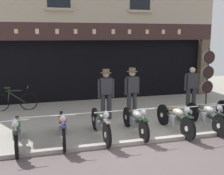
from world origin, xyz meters
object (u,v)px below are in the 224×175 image
(motorcycle_left, at_px, (63,126))
(shopkeeper_center, at_px, (132,89))
(motorcycle_far_left, at_px, (17,131))
(leaning_bicycle, at_px, (14,101))
(salesman_left, at_px, (106,92))
(tyre_sign_pole, at_px, (208,73))
(motorcycle_center_right, at_px, (175,118))
(motorcycle_center, at_px, (135,120))
(advert_board_near, at_px, (47,61))
(salesman_right, at_px, (192,87))
(motorcycle_center_left, at_px, (101,123))
(motorcycle_right, at_px, (206,115))

(motorcycle_left, bearing_deg, shopkeeper_center, -142.75)
(motorcycle_far_left, xyz_separation_m, leaning_bicycle, (-0.34, 3.64, -0.05))
(salesman_left, relative_size, leaning_bicycle, 1.00)
(salesman_left, height_order, shopkeeper_center, same)
(tyre_sign_pole, bearing_deg, motorcycle_left, -157.13)
(motorcycle_far_left, height_order, motorcycle_center_right, motorcycle_center_right)
(shopkeeper_center, bearing_deg, motorcycle_center, 66.87)
(motorcycle_left, relative_size, advert_board_near, 1.79)
(motorcycle_left, bearing_deg, salesman_right, -157.43)
(motorcycle_center, xyz_separation_m, leaning_bicycle, (-3.54, 3.58, -0.05))
(motorcycle_center_left, relative_size, salesman_left, 1.20)
(motorcycle_right, xyz_separation_m, leaning_bicycle, (-5.75, 3.70, -0.06))
(motorcycle_left, height_order, advert_board_near, advert_board_near)
(advert_board_near, height_order, leaning_bicycle, advert_board_near)
(motorcycle_left, bearing_deg, tyre_sign_pole, -154.57)
(motorcycle_center, bearing_deg, motorcycle_far_left, 0.19)
(salesman_left, bearing_deg, salesman_right, -175.53)
(salesman_right, bearing_deg, motorcycle_center_left, 33.63)
(advert_board_near, bearing_deg, motorcycle_far_left, -101.76)
(salesman_left, relative_size, advert_board_near, 1.54)
(motorcycle_center_left, xyz_separation_m, motorcycle_right, (3.23, -0.10, -0.01))
(motorcycle_right, bearing_deg, shopkeeper_center, -46.51)
(motorcycle_center_right, bearing_deg, advert_board_near, -57.84)
(motorcycle_far_left, relative_size, leaning_bicycle, 1.19)
(motorcycle_center_left, relative_size, motorcycle_center, 1.05)
(motorcycle_center, bearing_deg, shopkeeper_center, -106.96)
(shopkeeper_center, distance_m, leaning_bicycle, 4.48)
(motorcycle_center, height_order, tyre_sign_pole, tyre_sign_pole)
(motorcycle_left, xyz_separation_m, shopkeeper_center, (2.55, 1.76, 0.53))
(motorcycle_center, height_order, salesman_left, salesman_left)
(motorcycle_far_left, distance_m, motorcycle_left, 1.15)
(motorcycle_center_left, height_order, tyre_sign_pole, tyre_sign_pole)
(motorcycle_left, xyz_separation_m, tyre_sign_pole, (6.08, 2.57, 0.87))
(motorcycle_far_left, relative_size, salesman_right, 1.22)
(motorcycle_center_left, height_order, leaning_bicycle, motorcycle_center_left)
(motorcycle_center_left, relative_size, advert_board_near, 1.85)
(motorcycle_center_left, xyz_separation_m, salesman_right, (3.85, 1.77, 0.49))
(motorcycle_right, height_order, salesman_right, salesman_right)
(motorcycle_far_left, bearing_deg, shopkeeper_center, -157.02)
(motorcycle_left, xyz_separation_m, salesman_right, (4.88, 1.78, 0.49))
(motorcycle_center, relative_size, shopkeeper_center, 1.14)
(tyre_sign_pole, bearing_deg, salesman_right, -146.72)
(salesman_right, bearing_deg, salesman_left, 11.24)
(motorcycle_left, relative_size, leaning_bicycle, 1.17)
(motorcycle_far_left, height_order, salesman_left, salesman_left)
(motorcycle_center_left, relative_size, salesman_right, 1.24)
(shopkeeper_center, bearing_deg, motorcycle_left, 27.58)
(salesman_left, relative_size, shopkeeper_center, 1.00)
(motorcycle_far_left, xyz_separation_m, motorcycle_left, (1.15, 0.03, 0.01))
(salesman_right, bearing_deg, motorcycle_far_left, 25.65)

